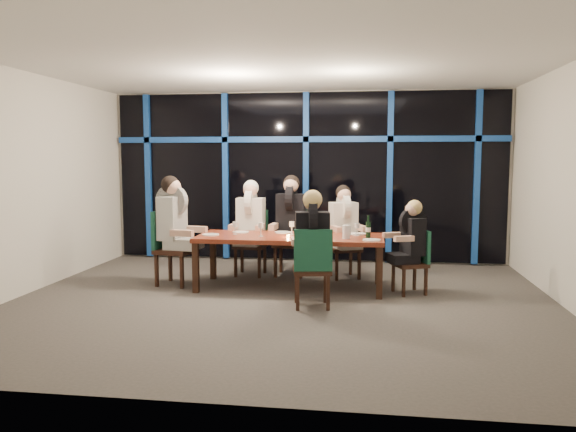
{
  "coord_description": "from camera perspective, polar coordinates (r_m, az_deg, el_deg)",
  "views": [
    {
      "loc": [
        1.05,
        -6.93,
        1.85
      ],
      "look_at": [
        0.0,
        0.6,
        1.05
      ],
      "focal_mm": 35.0,
      "sensor_mm": 36.0,
      "label": 1
    }
  ],
  "objects": [
    {
      "name": "chair_end_left",
      "position": [
        8.33,
        -11.95,
        -2.73
      ],
      "size": [
        0.57,
        0.57,
        1.08
      ],
      "rotation": [
        0.0,
        0.0,
        1.41
      ],
      "color": "black",
      "rests_on": "ground"
    },
    {
      "name": "diner_far_right",
      "position": [
        8.59,
        5.73,
        -0.19
      ],
      "size": [
        0.6,
        0.67,
        0.95
      ],
      "rotation": [
        0.0,
        0.0,
        0.39
      ],
      "color": "silver",
      "rests_on": "ground"
    },
    {
      "name": "wine_glass_a",
      "position": [
        7.81,
        -2.79,
        -1.06
      ],
      "size": [
        0.07,
        0.07,
        0.19
      ],
      "color": "white",
      "rests_on": "dining_table"
    },
    {
      "name": "chair_end_right",
      "position": [
        7.83,
        12.77,
        -4.18
      ],
      "size": [
        0.53,
        0.53,
        0.87
      ],
      "rotation": [
        0.0,
        0.0,
        5.1
      ],
      "color": "black",
      "rests_on": "ground"
    },
    {
      "name": "plate_end_right",
      "position": [
        7.52,
        8.49,
        -2.42
      ],
      "size": [
        0.24,
        0.24,
        0.01
      ],
      "primitive_type": "cylinder",
      "color": "white",
      "rests_on": "dining_table"
    },
    {
      "name": "diner_end_left",
      "position": [
        8.24,
        -11.45,
        0.16
      ],
      "size": [
        0.71,
        0.58,
        1.05
      ],
      "rotation": [
        0.0,
        0.0,
        1.41
      ],
      "color": "black",
      "rests_on": "ground"
    },
    {
      "name": "wine_glass_b",
      "position": [
        7.99,
        0.39,
        -0.91
      ],
      "size": [
        0.07,
        0.07,
        0.19
      ],
      "color": "silver",
      "rests_on": "dining_table"
    },
    {
      "name": "chair_far_right",
      "position": [
        8.72,
        5.52,
        -2.65
      ],
      "size": [
        0.59,
        0.59,
        0.97
      ],
      "rotation": [
        0.0,
        0.0,
        0.39
      ],
      "color": "black",
      "rests_on": "ground"
    },
    {
      "name": "diner_far_left",
      "position": [
        8.75,
        -3.86,
        0.22
      ],
      "size": [
        0.52,
        0.64,
        0.99
      ],
      "rotation": [
        0.0,
        0.0,
        -0.05
      ],
      "color": "silver",
      "rests_on": "ground"
    },
    {
      "name": "wine_glass_e",
      "position": [
        7.95,
        7.02,
        -1.07
      ],
      "size": [
        0.07,
        0.07,
        0.18
      ],
      "color": "silver",
      "rests_on": "dining_table"
    },
    {
      "name": "plate_end_left",
      "position": [
        8.02,
        -7.86,
        -1.89
      ],
      "size": [
        0.24,
        0.24,
        0.01
      ],
      "primitive_type": "cylinder",
      "color": "white",
      "rests_on": "dining_table"
    },
    {
      "name": "water_pitcher",
      "position": [
        7.62,
        5.95,
        -1.62
      ],
      "size": [
        0.12,
        0.1,
        0.19
      ],
      "rotation": [
        0.0,
        0.0,
        -0.21
      ],
      "color": "white",
      "rests_on": "dining_table"
    },
    {
      "name": "diner_near_mid",
      "position": [
        6.88,
        2.46,
        -1.54
      ],
      "size": [
        0.54,
        0.65,
        0.97
      ],
      "rotation": [
        0.0,
        0.0,
        3.31
      ],
      "color": "black",
      "rests_on": "ground"
    },
    {
      "name": "dining_table",
      "position": [
        7.89,
        0.2,
        -2.51
      ],
      "size": [
        2.6,
        1.0,
        0.75
      ],
      "color": "maroon",
      "rests_on": "ground"
    },
    {
      "name": "wine_bottle",
      "position": [
        7.77,
        8.15,
        -1.33
      ],
      "size": [
        0.07,
        0.07,
        0.3
      ],
      "rotation": [
        0.0,
        0.0,
        0.33
      ],
      "color": "black",
      "rests_on": "dining_table"
    },
    {
      "name": "wine_glass_d",
      "position": [
        8.03,
        -5.4,
        -0.93
      ],
      "size": [
        0.07,
        0.07,
        0.18
      ],
      "color": "silver",
      "rests_on": "dining_table"
    },
    {
      "name": "plate_far_left",
      "position": [
        8.24,
        -4.84,
        -1.64
      ],
      "size": [
        0.24,
        0.24,
        0.01
      ],
      "primitive_type": "cylinder",
      "color": "white",
      "rests_on": "dining_table"
    },
    {
      "name": "room",
      "position": [
        7.02,
        -0.68,
        7.43
      ],
      "size": [
        7.04,
        7.0,
        3.02
      ],
      "color": "#514B47",
      "rests_on": "ground"
    },
    {
      "name": "chair_near_mid",
      "position": [
        6.86,
        2.5,
        -4.89
      ],
      "size": [
        0.53,
        0.53,
        0.99
      ],
      "rotation": [
        0.0,
        0.0,
        3.31
      ],
      "color": "black",
      "rests_on": "ground"
    },
    {
      "name": "plate_near_mid",
      "position": [
        7.47,
        2.15,
        -2.41
      ],
      "size": [
        0.24,
        0.24,
        0.01
      ],
      "primitive_type": "cylinder",
      "color": "white",
      "rests_on": "dining_table"
    },
    {
      "name": "plate_far_right",
      "position": [
        8.09,
        7.11,
        -1.8
      ],
      "size": [
        0.24,
        0.24,
        0.01
      ],
      "primitive_type": "cylinder",
      "color": "white",
      "rests_on": "dining_table"
    },
    {
      "name": "window_wall",
      "position": [
        9.93,
        1.93,
        4.27
      ],
      "size": [
        6.86,
        0.43,
        2.94
      ],
      "color": "black",
      "rests_on": "ground"
    },
    {
      "name": "diner_end_right",
      "position": [
        7.74,
        12.35,
        -1.68
      ],
      "size": [
        0.6,
        0.54,
        0.85
      ],
      "rotation": [
        0.0,
        0.0,
        5.1
      ],
      "color": "black",
      "rests_on": "ground"
    },
    {
      "name": "wine_glass_c",
      "position": [
        7.82,
        2.84,
        -1.21
      ],
      "size": [
        0.06,
        0.06,
        0.16
      ],
      "color": "silver",
      "rests_on": "dining_table"
    },
    {
      "name": "chair_far_mid",
      "position": [
        8.85,
        0.39,
        -2.13
      ],
      "size": [
        0.53,
        0.53,
        1.07
      ],
      "rotation": [
        0.0,
        0.0,
        -0.07
      ],
      "color": "black",
      "rests_on": "ground"
    },
    {
      "name": "plate_far_mid",
      "position": [
        8.19,
        -0.52,
        -1.66
      ],
      "size": [
        0.24,
        0.24,
        0.01
      ],
      "primitive_type": "cylinder",
      "color": "white",
      "rests_on": "dining_table"
    },
    {
      "name": "tea_light",
      "position": [
        7.75,
        0.01,
        -2.05
      ],
      "size": [
        0.05,
        0.05,
        0.03
      ],
      "primitive_type": "cylinder",
      "color": "#FFAB4C",
      "rests_on": "dining_table"
    },
    {
      "name": "chair_far_left",
      "position": [
        8.88,
        -3.7,
        -2.31
      ],
      "size": [
        0.49,
        0.49,
        1.02
      ],
      "rotation": [
        0.0,
        0.0,
        -0.05
      ],
      "color": "black",
      "rests_on": "ground"
    },
    {
      "name": "diner_far_mid",
      "position": [
        8.71,
        0.28,
        0.54
      ],
      "size": [
        0.55,
        0.68,
        1.04
      ],
      "rotation": [
        0.0,
        0.0,
        -0.07
      ],
      "color": "black",
      "rests_on": "ground"
    }
  ]
}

